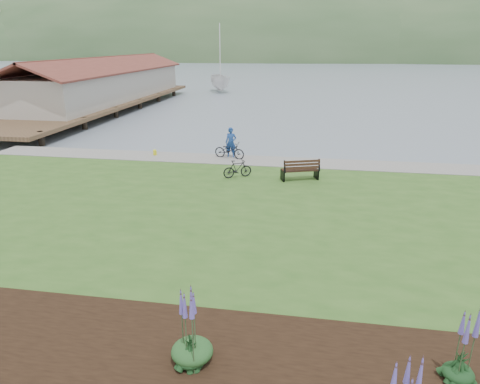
# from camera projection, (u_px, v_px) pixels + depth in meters

# --- Properties ---
(ground) EXTENTS (600.00, 600.00, 0.00)m
(ground) POSITION_uv_depth(u_px,v_px,m) (259.00, 213.00, 18.02)
(ground) COLOR slate
(ground) RESTS_ON ground
(lawn) EXTENTS (34.00, 20.00, 0.40)m
(lawn) POSITION_uv_depth(u_px,v_px,m) (252.00, 228.00, 16.09)
(lawn) COLOR #325B20
(lawn) RESTS_ON ground
(shoreline_path) EXTENTS (34.00, 2.20, 0.03)m
(shoreline_path) POSITION_uv_depth(u_px,v_px,m) (274.00, 161.00, 24.31)
(shoreline_path) COLOR gray
(shoreline_path) RESTS_ON lawn
(far_hillside) EXTENTS (580.00, 80.00, 38.00)m
(far_hillside) POSITION_uv_depth(u_px,v_px,m) (359.00, 60.00, 173.22)
(far_hillside) COLOR #375831
(far_hillside) RESTS_ON ground
(pier_pavilion) EXTENTS (8.00, 36.00, 5.40)m
(pier_pavilion) POSITION_uv_depth(u_px,v_px,m) (106.00, 84.00, 45.86)
(pier_pavilion) COLOR #4C3826
(pier_pavilion) RESTS_ON ground
(park_bench) EXTENTS (1.93, 1.29, 1.11)m
(park_bench) POSITION_uv_depth(u_px,v_px,m) (301.00, 169.00, 20.87)
(park_bench) COLOR black
(park_bench) RESTS_ON lawn
(person) EXTENTS (0.76, 0.53, 2.07)m
(person) POSITION_uv_depth(u_px,v_px,m) (231.00, 140.00, 24.93)
(person) COLOR navy
(person) RESTS_ON lawn
(bicycle_a) EXTENTS (1.09, 1.97, 0.97)m
(bicycle_a) POSITION_uv_depth(u_px,v_px,m) (229.00, 150.00, 24.84)
(bicycle_a) COLOR black
(bicycle_a) RESTS_ON lawn
(bicycle_b) EXTENTS (1.11, 1.50, 0.90)m
(bicycle_b) POSITION_uv_depth(u_px,v_px,m) (237.00, 169.00, 21.33)
(bicycle_b) COLOR black
(bicycle_b) RESTS_ON lawn
(sailboat) EXTENTS (14.74, 14.85, 29.86)m
(sailboat) POSITION_uv_depth(u_px,v_px,m) (221.00, 92.00, 62.35)
(sailboat) COLOR silver
(sailboat) RESTS_ON ground
(pannier) EXTENTS (0.30, 0.35, 0.32)m
(pannier) POSITION_uv_depth(u_px,v_px,m) (155.00, 153.00, 25.65)
(pannier) COLOR yellow
(pannier) RESTS_ON lawn
(echium_1) EXTENTS (0.62, 0.62, 1.88)m
(echium_1) POSITION_uv_depth(u_px,v_px,m) (463.00, 351.00, 8.32)
(echium_1) COLOR #123317
(echium_1) RESTS_ON garden_bed
(echium_4) EXTENTS (0.62, 0.62, 2.18)m
(echium_4) POSITION_uv_depth(u_px,v_px,m) (189.00, 327.00, 8.64)
(echium_4) COLOR #123317
(echium_4) RESTS_ON garden_bed
(shrub_0) EXTENTS (0.89, 0.89, 0.45)m
(shrub_0) POSITION_uv_depth(u_px,v_px,m) (192.00, 351.00, 9.00)
(shrub_0) COLOR #1E4C21
(shrub_0) RESTS_ON garden_bed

